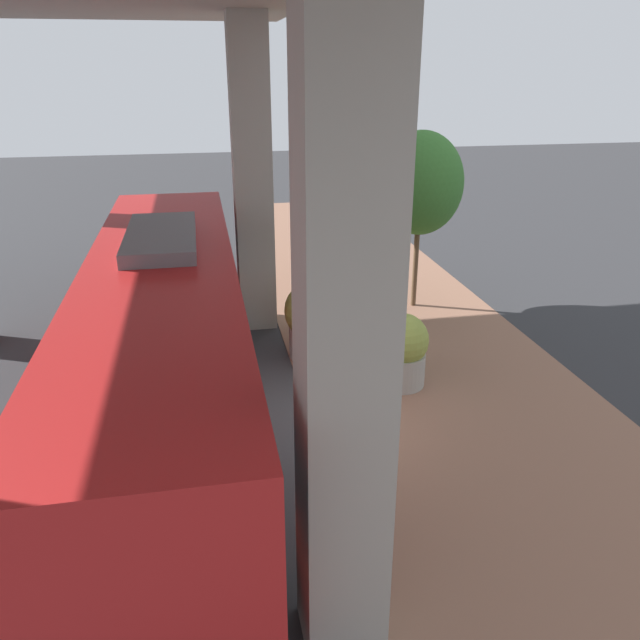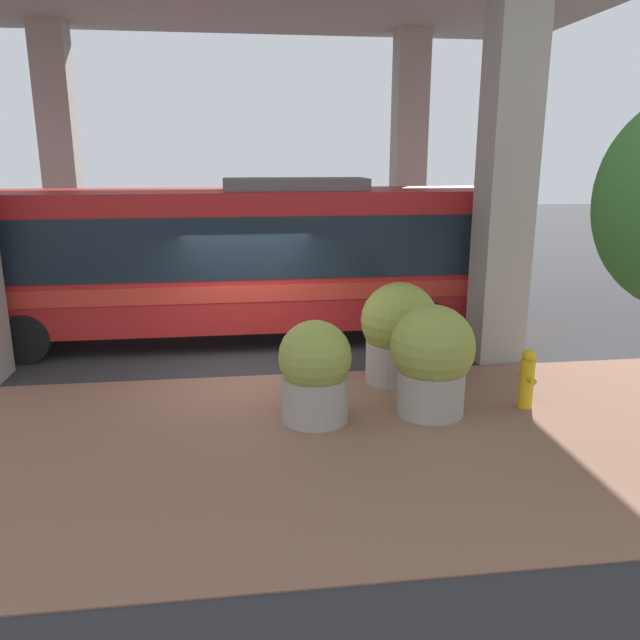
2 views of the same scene
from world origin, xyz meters
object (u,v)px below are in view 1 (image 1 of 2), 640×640
bus (167,339)px  fire_hydrant (359,305)px  planter_middle (401,350)px  planter_back (314,319)px  planter_front (377,313)px  street_tree_near (420,184)px

bus → fire_hydrant: 6.58m
planter_middle → planter_back: (1.52, -1.70, 0.13)m
bus → fire_hydrant: bus is taller
fire_hydrant → planter_middle: 3.44m
bus → fire_hydrant: (-4.60, -4.49, -1.40)m
fire_hydrant → planter_front: 1.65m
fire_hydrant → planter_front: size_ratio=0.57×
planter_front → planter_back: bearing=5.1°
planter_middle → street_tree_near: bearing=-112.3°
planter_front → planter_middle: size_ratio=1.11×
fire_hydrant → planter_middle: bearing=90.4°
street_tree_near → bus: bearing=40.4°
fire_hydrant → planter_front: bearing=90.4°
bus → planter_front: bus is taller
street_tree_near → fire_hydrant: bearing=28.2°
bus → planter_front: (-4.61, -2.89, -0.99)m
fire_hydrant → planter_middle: (-0.02, 3.43, 0.29)m
planter_back → bus: bearing=41.6°
planter_front → planter_middle: bearing=90.3°
planter_back → street_tree_near: size_ratio=0.38×
planter_back → street_tree_near: street_tree_near is taller
bus → street_tree_near: size_ratio=2.55×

